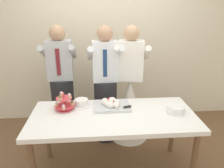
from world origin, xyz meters
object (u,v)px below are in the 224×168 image
(main_cake_tray, at_px, (111,104))
(plate_stack, at_px, (176,109))
(person_groom, at_px, (105,92))
(round_cake, at_px, (82,103))
(cupcake_stand, at_px, (64,103))
(person_guest, at_px, (62,90))
(dessert_table, at_px, (113,120))
(person_bride, at_px, (129,101))

(main_cake_tray, relative_size, plate_stack, 2.18)
(plate_stack, relative_size, person_groom, 0.12)
(main_cake_tray, relative_size, round_cake, 1.80)
(cupcake_stand, height_order, person_guest, person_guest)
(main_cake_tray, xyz_separation_m, plate_stack, (0.70, -0.18, -0.00))
(main_cake_tray, distance_m, person_guest, 0.92)
(dessert_table, height_order, main_cake_tray, main_cake_tray)
(main_cake_tray, bearing_deg, cupcake_stand, -178.72)
(main_cake_tray, xyz_separation_m, person_guest, (-0.66, 0.64, -0.07))
(main_cake_tray, xyz_separation_m, person_groom, (-0.04, 0.53, -0.07))
(person_bride, bearing_deg, cupcake_stand, -146.35)
(round_cake, bearing_deg, person_groom, 56.31)
(round_cake, distance_m, person_groom, 0.55)
(plate_stack, height_order, round_cake, round_cake)
(dessert_table, xyz_separation_m, person_bride, (0.30, 0.73, -0.12))
(person_groom, bearing_deg, cupcake_stand, -132.22)
(main_cake_tray, height_order, person_groom, person_groom)
(person_groom, relative_size, person_bride, 1.00)
(cupcake_stand, relative_size, plate_stack, 1.16)
(dessert_table, bearing_deg, cupcake_stand, 162.93)
(dessert_table, relative_size, plate_stack, 9.09)
(main_cake_tray, distance_m, round_cake, 0.36)
(cupcake_stand, relative_size, person_guest, 0.14)
(dessert_table, distance_m, person_guest, 1.05)
(person_guest, bearing_deg, main_cake_tray, -43.99)
(person_bride, bearing_deg, plate_stack, -61.45)
(plate_stack, bearing_deg, cupcake_stand, 172.19)
(round_cake, bearing_deg, main_cake_tray, -11.42)
(person_bride, bearing_deg, main_cake_tray, -119.08)
(plate_stack, xyz_separation_m, person_groom, (-0.75, 0.71, -0.07))
(dessert_table, relative_size, person_guest, 1.08)
(cupcake_stand, relative_size, person_groom, 0.14)
(plate_stack, bearing_deg, person_bride, 118.55)
(person_guest, bearing_deg, person_groom, -9.89)
(dessert_table, relative_size, person_groom, 1.08)
(cupcake_stand, distance_m, plate_stack, 1.25)
(person_groom, bearing_deg, round_cake, -123.69)
(round_cake, xyz_separation_m, person_guest, (-0.31, 0.57, -0.06))
(person_guest, bearing_deg, cupcake_stand, -79.18)
(round_cake, distance_m, person_bride, 0.84)
(person_groom, relative_size, person_guest, 1.00)
(plate_stack, distance_m, person_guest, 1.59)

